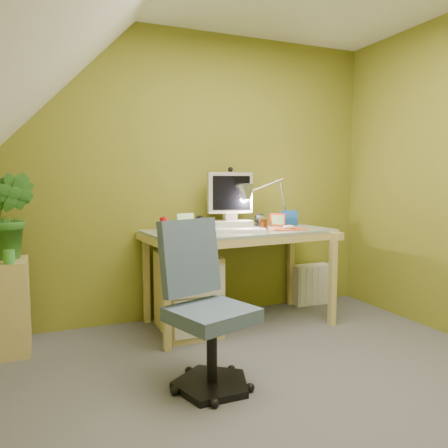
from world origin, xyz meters
name	(u,v)px	position (x,y,z in m)	size (l,w,h in m)	color
floor	(294,399)	(0.00, 0.00, -0.01)	(3.20, 3.20, 0.01)	#55555B
wall_back	(197,176)	(0.00, 1.60, 1.20)	(3.20, 0.01, 2.40)	olive
slope_ceiling	(91,14)	(-1.00, 0.00, 1.85)	(1.10, 3.20, 1.10)	white
desk	(239,277)	(0.22, 1.23, 0.39)	(1.45, 0.72, 0.77)	#D0B96D
monitor	(230,198)	(0.22, 1.41, 1.02)	(0.36, 0.21, 0.49)	#B4ADA2
speaker_left	(200,222)	(-0.05, 1.39, 0.83)	(0.09, 0.09, 0.11)	black
speaker_right	(260,220)	(0.49, 1.39, 0.83)	(0.09, 0.09, 0.11)	black
keyboard	(237,231)	(0.14, 1.09, 0.79)	(0.44, 0.14, 0.02)	white
mousepad	(289,229)	(0.60, 1.09, 0.78)	(0.25, 0.18, 0.01)	#D04520
mouse	(289,227)	(0.60, 1.09, 0.79)	(0.11, 0.07, 0.04)	white
amber_tumbler	(263,224)	(0.40, 1.15, 0.82)	(0.07, 0.07, 0.09)	brown
candle_cluster	(165,225)	(-0.38, 1.24, 0.83)	(0.15, 0.13, 0.11)	red
photo_frame_red	(277,220)	(0.64, 1.35, 0.83)	(0.13, 0.02, 0.11)	red
photo_frame_blue	(289,218)	(0.78, 1.39, 0.84)	(0.15, 0.02, 0.13)	navy
photo_frame_green	(186,222)	(-0.18, 1.37, 0.84)	(0.15, 0.02, 0.13)	#A7D18F
desk_lamp	(277,192)	(0.67, 1.41, 1.07)	(0.55, 0.23, 0.59)	#AEAEB2
side_ledge	(10,306)	(-1.45, 1.28, 0.32)	(0.24, 0.36, 0.64)	tan
potted_plant	(10,216)	(-1.43, 1.33, 0.93)	(0.32, 0.26, 0.58)	#2F6C24
green_cup	(9,257)	(-1.43, 1.13, 0.68)	(0.07, 0.07, 0.09)	green
task_chair	(212,314)	(-0.37, 0.28, 0.43)	(0.48, 0.48, 0.86)	#475A74
radiator	(311,284)	(1.10, 1.50, 0.19)	(0.37, 0.15, 0.37)	white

